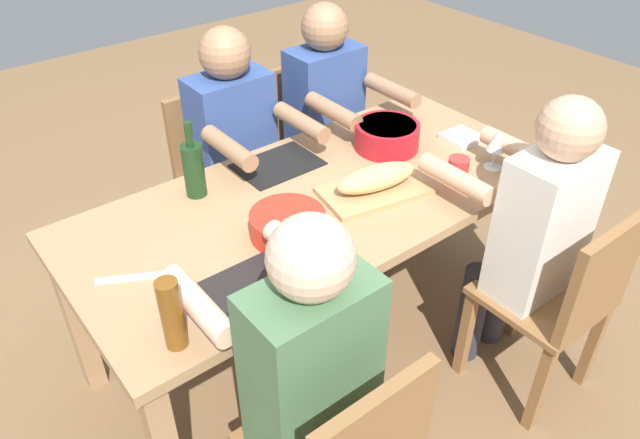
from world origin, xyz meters
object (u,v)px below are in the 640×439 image
at_px(diner_far_right, 330,113).
at_px(chair_far_center, 221,171).
at_px(diner_near_right, 532,226).
at_px(chair_far_right, 307,139).
at_px(serving_bowl_pasta, 288,223).
at_px(diner_far_center, 238,146).
at_px(chair_near_right, 563,299).
at_px(napkin_stack, 462,138).
at_px(diner_near_left, 303,364).
at_px(cutting_board, 375,191).
at_px(wine_bottle, 194,169).
at_px(wine_glass, 497,142).
at_px(bread_loaf, 376,178).
at_px(beer_bottle, 172,314).
at_px(serving_bowl_greens, 387,134).
at_px(dining_table, 320,214).
at_px(cup_near_right, 458,169).

xyz_separation_m(diner_far_right, chair_far_center, (-0.50, 0.18, -0.21)).
distance_m(chair_far_center, diner_near_right, 1.42).
bearing_deg(chair_far_right, serving_bowl_pasta, -130.21).
relative_size(diner_far_center, chair_near_right, 1.41).
bearing_deg(napkin_stack, diner_near_right, -112.59).
distance_m(diner_near_left, cutting_board, 0.81).
xyz_separation_m(wine_bottle, wine_glass, (1.00, -0.55, 0.01)).
bearing_deg(diner_near_left, wine_glass, 14.55).
bearing_deg(chair_far_right, wine_bottle, -151.39).
bearing_deg(chair_far_center, bread_loaf, -79.03).
relative_size(chair_far_center, beer_bottle, 3.86).
height_order(serving_bowl_greens, wine_bottle, wine_bottle).
relative_size(diner_near_right, napkin_stack, 8.57).
bearing_deg(diner_far_center, napkin_stack, -40.02).
height_order(chair_far_right, bread_loaf, same).
relative_size(diner_near_right, bread_loaf, 3.75).
relative_size(dining_table, wine_bottle, 6.33).
bearing_deg(diner_far_center, chair_far_center, 90.00).
bearing_deg(chair_near_right, wine_bottle, 129.61).
distance_m(chair_far_right, diner_near_left, 1.67).
xyz_separation_m(chair_far_right, diner_near_left, (-1.01, -1.31, 0.21)).
bearing_deg(wine_glass, diner_near_right, -115.30).
height_order(diner_far_center, wine_bottle, diner_far_center).
bearing_deg(napkin_stack, diner_far_center, 139.98).
xyz_separation_m(cup_near_right, napkin_stack, (0.25, 0.20, -0.03)).
relative_size(diner_far_right, serving_bowl_greens, 4.57).
bearing_deg(chair_near_right, wine_glass, 73.68).
bearing_deg(wine_bottle, cutting_board, -37.59).
height_order(chair_far_right, diner_near_left, diner_near_left).
xyz_separation_m(chair_far_center, beer_bottle, (-0.75, -1.08, 0.37)).
relative_size(chair_near_right, diner_near_left, 0.71).
distance_m(diner_far_center, beer_bottle, 1.18).
bearing_deg(wine_bottle, wine_glass, -28.90).
relative_size(chair_far_right, cup_near_right, 9.11).
xyz_separation_m(diner_far_center, diner_near_right, (0.50, -1.13, 0.00)).
distance_m(chair_far_right, wine_glass, 1.09).
relative_size(beer_bottle, napkin_stack, 1.57).
bearing_deg(cup_near_right, cutting_board, 157.46).
xyz_separation_m(bread_loaf, wine_glass, (0.48, -0.15, 0.05)).
xyz_separation_m(chair_far_right, diner_near_right, (0.00, -1.31, 0.21)).
bearing_deg(cutting_board, napkin_stack, 7.48).
height_order(diner_far_right, cup_near_right, diner_far_right).
distance_m(chair_far_center, serving_bowl_pasta, 0.95).
bearing_deg(diner_far_center, chair_near_right, -68.98).
height_order(chair_far_right, cutting_board, chair_far_right).
bearing_deg(diner_near_left, serving_bowl_pasta, 58.33).
height_order(dining_table, diner_near_right, diner_near_right).
height_order(diner_far_center, serving_bowl_pasta, diner_far_center).
distance_m(serving_bowl_pasta, napkin_stack, 0.96).
distance_m(chair_far_right, chair_far_center, 0.50).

